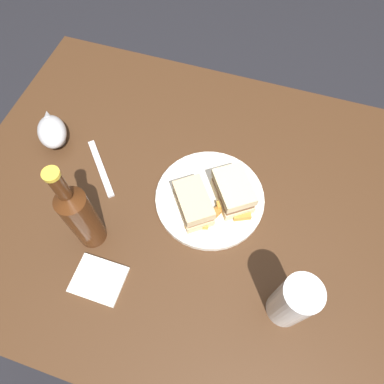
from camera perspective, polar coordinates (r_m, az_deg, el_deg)
The scene contains 15 objects.
ground_plane at distance 1.53m, azimuth -1.66°, elevation -12.92°, with size 6.00×6.00×0.00m, color black.
dining_table at distance 1.19m, azimuth -2.11°, elevation -8.49°, with size 1.07×0.89×0.71m, color #422816.
plate at distance 0.85m, azimuth 2.91°, elevation -1.01°, with size 0.26×0.26×0.01m, color silver.
sandwich_half_left at distance 0.80m, azimuth 0.25°, elevation -1.93°, with size 0.12×0.13×0.06m.
sandwich_half_right at distance 0.82m, azimuth 6.73°, elevation 0.10°, with size 0.12×0.13×0.07m.
potato_wedge_front at distance 0.83m, azimuth 8.12°, elevation -3.75°, with size 0.04×0.02×0.02m, color #B77F33.
potato_wedge_middle at distance 0.83m, azimuth 5.39°, elevation -1.94°, with size 0.04×0.02×0.02m, color gold.
potato_wedge_back at distance 0.81m, azimuth 0.76°, elevation -5.32°, with size 0.05×0.02×0.02m, color gold.
potato_wedge_left_edge at distance 0.82m, azimuth 3.45°, elevation -3.86°, with size 0.05×0.02×0.01m, color #AD702D.
potato_wedge_right_edge at distance 0.83m, azimuth 7.90°, elevation -2.64°, with size 0.04×0.02×0.02m, color gold.
pint_glass at distance 0.74m, azimuth 15.93°, elevation -16.96°, with size 0.07×0.07×0.16m.
gravy_boat at distance 0.99m, azimuth -21.89°, elevation 9.17°, with size 0.12×0.13×0.07m.
cider_bottle at distance 0.75m, azimuth -17.83°, elevation -3.69°, with size 0.06×0.06×0.28m.
napkin at distance 0.81m, azimuth -15.00°, elevation -13.64°, with size 0.11×0.09×0.01m, color silver.
fork at distance 0.93m, azimuth -14.65°, elevation 3.80°, with size 0.18×0.02×0.01m, color silver.
Camera 1 is at (-0.16, 0.36, 1.48)m, focal length 32.67 mm.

